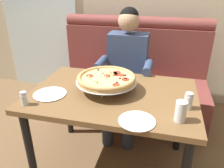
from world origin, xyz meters
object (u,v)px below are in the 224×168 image
object	(u,v)px
shaker_oregano	(24,99)
patio_chair	(68,42)
booth_bench	(131,83)
shaker_parmesan	(188,102)
dining_table	(113,103)
plate_near_left	(50,93)
diner_main	(126,66)
drinking_glass	(181,113)
plate_near_right	(137,120)
pizza	(106,78)

from	to	relation	value
shaker_oregano	patio_chair	xyz separation A→B (m)	(-0.77, 2.37, -0.24)
booth_bench	shaker_parmesan	world-z (taller)	booth_bench
dining_table	plate_near_left	bearing A→B (deg)	-162.31
dining_table	diner_main	distance (m)	0.63
diner_main	shaker_parmesan	bearing A→B (deg)	-52.58
diner_main	plate_near_left	bearing A→B (deg)	-119.55
drinking_glass	shaker_parmesan	bearing A→B (deg)	71.48
plate_near_right	drinking_glass	xyz separation A→B (m)	(0.25, 0.07, 0.05)
plate_near_left	shaker_oregano	bearing A→B (deg)	-117.09
shaker_oregano	patio_chair	size ratio (longest dim) A/B	0.11
shaker_parmesan	dining_table	bearing A→B (deg)	169.34
diner_main	drinking_glass	world-z (taller)	diner_main
pizza	plate_near_left	distance (m)	0.44
dining_table	shaker_parmesan	distance (m)	0.56
pizza	plate_near_right	distance (m)	0.47
drinking_glass	diner_main	bearing A→B (deg)	119.42
shaker_parmesan	plate_near_left	size ratio (longest dim) A/B	0.46
dining_table	drinking_glass	distance (m)	0.57
diner_main	plate_near_right	xyz separation A→B (m)	(0.25, -0.95, 0.02)
booth_bench	diner_main	distance (m)	0.41
diner_main	patio_chair	size ratio (longest dim) A/B	1.48
pizza	patio_chair	xyz separation A→B (m)	(-1.26, 2.02, -0.30)
diner_main	plate_near_right	distance (m)	0.99
shaker_parmesan	plate_near_right	size ratio (longest dim) A/B	0.50
dining_table	plate_near_right	distance (m)	0.42
dining_table	drinking_glass	size ratio (longest dim) A/B	9.45
shaker_parmesan	shaker_oregano	distance (m)	1.10
booth_bench	pizza	world-z (taller)	booth_bench
shaker_parmesan	drinking_glass	size ratio (longest dim) A/B	0.86
plate_near_left	diner_main	bearing A→B (deg)	60.45
booth_bench	shaker_oregano	xyz separation A→B (m)	(-0.54, -1.21, 0.37)
booth_bench	shaker_parmesan	size ratio (longest dim) A/B	14.81
booth_bench	plate_near_right	bearing A→B (deg)	-79.16
shaker_parmesan	plate_near_right	world-z (taller)	shaker_parmesan
patio_chair	dining_table	bearing A→B (deg)	-57.32
booth_bench	patio_chair	xyz separation A→B (m)	(-1.31, 1.16, 0.13)
shaker_parmesan	patio_chair	bearing A→B (deg)	130.74
pizza	drinking_glass	size ratio (longest dim) A/B	3.51
diner_main	drinking_glass	distance (m)	1.02
plate_near_left	patio_chair	bearing A→B (deg)	111.55
shaker_oregano	pizza	bearing A→B (deg)	35.82
diner_main	dining_table	bearing A→B (deg)	-88.59
booth_bench	pizza	xyz separation A→B (m)	(-0.06, -0.86, 0.42)
booth_bench	dining_table	distance (m)	0.92
patio_chair	plate_near_left	bearing A→B (deg)	-68.45
pizza	plate_near_left	bearing A→B (deg)	-156.45
diner_main	pizza	bearing A→B (deg)	-93.90
pizza	plate_near_right	bearing A→B (deg)	-51.28
diner_main	plate_near_right	world-z (taller)	diner_main
dining_table	plate_near_left	distance (m)	0.48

